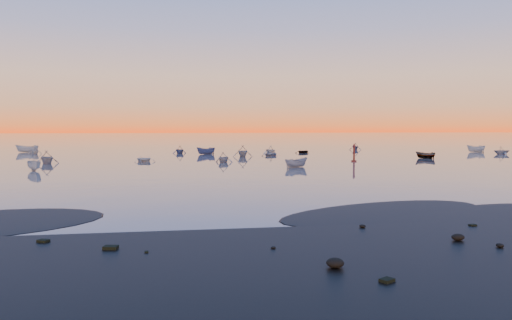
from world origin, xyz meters
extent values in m
plane|color=#6E635C|center=(0.00, 100.00, 0.00)|extent=(600.00, 600.00, 0.00)
imported|color=slate|center=(10.18, 35.35, 0.00)|extent=(2.86, 3.92, 1.25)
cylinder|color=#4C1610|center=(21.56, 44.46, 0.04)|extent=(0.81, 0.81, 0.27)
cylinder|color=#4C1610|center=(21.56, 44.46, 1.17)|extent=(0.29, 0.29, 2.33)
cone|color=#4C1610|center=(21.56, 44.46, 2.56)|extent=(0.54, 0.54, 0.45)
camera|label=1|loc=(-5.59, -28.52, 5.36)|focal=35.00mm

